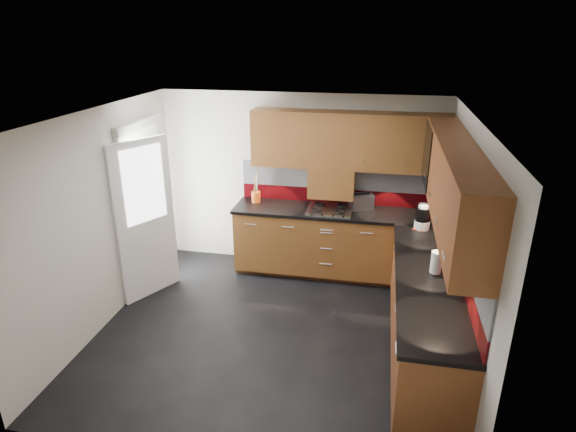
% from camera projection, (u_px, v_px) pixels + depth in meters
% --- Properties ---
extents(room, '(4.00, 3.80, 2.64)m').
position_uv_depth(room, '(270.00, 206.00, 4.82)').
color(room, black).
extents(base_cabinets, '(2.70, 3.20, 0.95)m').
position_uv_depth(base_cabinets, '(373.00, 276.00, 5.67)').
color(base_cabinets, '#572E13').
rests_on(base_cabinets, room).
extents(countertop, '(2.72, 3.22, 0.04)m').
position_uv_depth(countertop, '(374.00, 239.00, 5.49)').
color(countertop, black).
rests_on(countertop, base_cabinets).
extents(backsplash, '(2.70, 3.20, 0.54)m').
position_uv_depth(backsplash, '(396.00, 210.00, 5.54)').
color(backsplash, maroon).
rests_on(backsplash, countertop).
extents(upper_cabinets, '(2.50, 3.20, 0.72)m').
position_uv_depth(upper_cabinets, '(397.00, 160.00, 5.19)').
color(upper_cabinets, '#572E13').
rests_on(upper_cabinets, room).
extents(extractor_hood, '(0.60, 0.33, 0.40)m').
position_uv_depth(extractor_hood, '(332.00, 182.00, 6.31)').
color(extractor_hood, '#572E13').
rests_on(extractor_hood, room).
extents(glass_cabinet, '(0.32, 0.80, 0.66)m').
position_uv_depth(glass_cabinet, '(441.00, 153.00, 5.35)').
color(glass_cabinet, black).
rests_on(glass_cabinet, room).
extents(back_door, '(0.42, 1.19, 2.04)m').
position_uv_depth(back_door, '(145.00, 211.00, 6.00)').
color(back_door, white).
rests_on(back_door, room).
extents(gas_hob, '(0.58, 0.51, 0.05)m').
position_uv_depth(gas_hob, '(330.00, 210.00, 6.28)').
color(gas_hob, silver).
rests_on(gas_hob, countertop).
extents(utensil_pot, '(0.12, 0.12, 0.43)m').
position_uv_depth(utensil_pot, '(256.00, 195.00, 6.56)').
color(utensil_pot, '#D85214').
rests_on(utensil_pot, countertop).
extents(toaster, '(0.34, 0.28, 0.21)m').
position_uv_depth(toaster, '(362.00, 202.00, 6.31)').
color(toaster, silver).
rests_on(toaster, countertop).
extents(food_processor, '(0.18, 0.18, 0.31)m').
position_uv_depth(food_processor, '(423.00, 218.00, 5.67)').
color(food_processor, white).
rests_on(food_processor, countertop).
extents(paper_towel, '(0.12, 0.12, 0.22)m').
position_uv_depth(paper_towel, '(436.00, 262.00, 4.66)').
color(paper_towel, white).
rests_on(paper_towel, countertop).
extents(orange_cloth, '(0.16, 0.16, 0.01)m').
position_uv_depth(orange_cloth, '(419.00, 229.00, 5.70)').
color(orange_cloth, '#F33E1B').
rests_on(orange_cloth, countertop).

